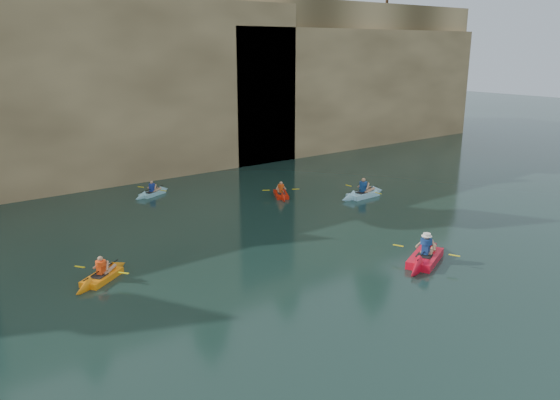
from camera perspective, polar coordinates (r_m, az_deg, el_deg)
ground at (r=17.03m, az=10.15°, el=-13.14°), size 160.00×160.00×0.00m
cliff at (r=41.49m, az=-22.02°, el=11.69°), size 70.00×16.00×12.00m
cliff_slab_center at (r=35.16m, az=-15.41°, el=11.23°), size 24.00×2.40×11.40m
cliff_slab_east at (r=46.56m, az=8.52°, el=11.64°), size 26.00×2.40×9.84m
sea_cave_center at (r=33.30m, az=-24.04°, el=3.05°), size 3.50×1.00×3.20m
sea_cave_east at (r=38.71m, az=-3.59°, el=6.98°), size 5.00×1.00×4.50m
main_kayaker at (r=22.21m, az=14.92°, el=-5.80°), size 3.93×2.43×1.45m
kayaker_orange at (r=20.93m, az=-18.11°, el=-7.58°), size 2.84×2.29×1.14m
kayaker_ltblue_near at (r=30.93m, az=8.66°, el=0.63°), size 3.43×2.62×1.35m
kayaker_red_far at (r=30.75m, az=0.10°, el=0.65°), size 1.94×2.82×1.05m
kayaker_ltblue_mid at (r=31.79m, az=-13.21°, el=0.73°), size 2.76×1.94×1.04m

